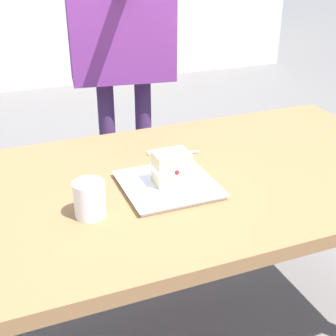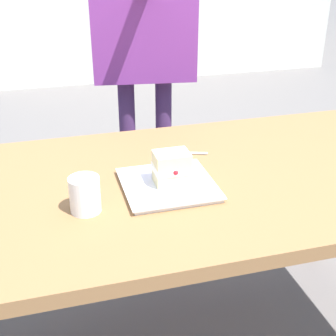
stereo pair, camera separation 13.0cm
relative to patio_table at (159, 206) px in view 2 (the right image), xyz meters
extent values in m
cylinder|color=olive|center=(-0.79, -0.35, -0.28)|extent=(0.07, 0.07, 0.64)
cube|color=olive|center=(0.00, 0.00, 0.06)|extent=(1.70, 0.82, 0.04)
cube|color=white|center=(-0.02, 0.04, 0.09)|extent=(0.24, 0.24, 0.01)
cube|color=white|center=(-0.02, 0.04, 0.10)|extent=(0.25, 0.25, 0.00)
cube|color=beige|center=(-0.03, 0.04, 0.12)|extent=(0.10, 0.07, 0.03)
cube|color=white|center=(-0.03, 0.04, 0.14)|extent=(0.10, 0.07, 0.02)
sphere|color=#B21923|center=(-0.03, 0.08, 0.15)|extent=(0.01, 0.01, 0.01)
sphere|color=#B21923|center=(-0.03, 0.01, 0.14)|extent=(0.01, 0.01, 0.01)
cube|color=beige|center=(-0.03, 0.04, 0.17)|extent=(0.10, 0.07, 0.03)
cube|color=white|center=(-0.03, 0.04, 0.19)|extent=(0.10, 0.07, 0.00)
cylinder|color=silver|center=(-0.13, -0.16, 0.09)|extent=(0.14, 0.05, 0.01)
cube|color=silver|center=(-0.05, -0.19, 0.09)|extent=(0.04, 0.03, 0.01)
cylinder|color=white|center=(0.22, 0.11, 0.13)|extent=(0.08, 0.08, 0.09)
cylinder|color=black|center=(0.22, 0.11, 0.17)|extent=(0.07, 0.07, 0.00)
cylinder|color=#452855|center=(-0.05, -0.76, -0.21)|extent=(0.07, 0.07, 0.78)
cylinder|color=#452855|center=(-0.21, -0.74, -0.21)|extent=(0.07, 0.07, 0.78)
cube|color=#7A3389|center=(-0.13, -0.75, 0.45)|extent=(0.44, 0.24, 0.55)
camera|label=1|loc=(0.42, 1.12, 0.72)|focal=50.38mm
camera|label=2|loc=(0.30, 1.17, 0.72)|focal=50.38mm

